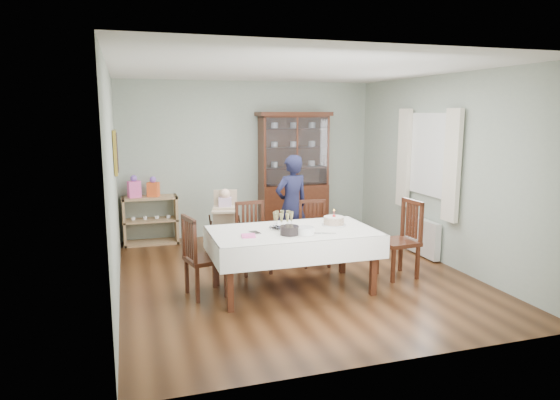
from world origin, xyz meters
name	(u,v)px	position (x,y,z in m)	size (l,w,h in m)	color
floor	(294,275)	(0.00, 0.00, 0.00)	(5.00, 5.00, 0.00)	#593319
room_shell	(283,146)	(0.00, 0.53, 1.70)	(5.00, 5.00, 5.00)	#9EAA99
dining_table	(292,260)	(-0.21, -0.52, 0.38)	(2.00, 1.15, 0.76)	#411F10
china_cabinet	(294,172)	(0.75, 2.26, 1.12)	(1.30, 0.48, 2.18)	#411F10
sideboard	(151,220)	(-1.75, 2.28, 0.40)	(0.90, 0.38, 0.80)	tan
picture_frame	(115,152)	(-2.22, 0.80, 1.65)	(0.04, 0.48, 0.58)	gold
window	(430,155)	(2.22, 0.30, 1.55)	(0.04, 1.02, 1.22)	white
curtain_left	(452,166)	(2.16, -0.32, 1.45)	(0.07, 0.30, 1.55)	silver
curtain_right	(404,158)	(2.16, 0.92, 1.45)	(0.07, 0.30, 1.55)	silver
radiator	(422,237)	(2.16, 0.30, 0.30)	(0.10, 0.80, 0.55)	white
chair_far_left	(254,251)	(-0.48, 0.33, 0.28)	(0.46, 0.46, 0.96)	#411F10
chair_far_right	(315,246)	(0.44, 0.39, 0.27)	(0.46, 0.46, 0.91)	#411F10
chair_end_left	(204,272)	(-1.27, -0.38, 0.29)	(0.52, 0.52, 0.98)	#411F10
chair_end_right	(399,254)	(1.31, -0.45, 0.31)	(0.49, 0.49, 1.03)	#411F10
woman	(292,205)	(0.29, 0.99, 0.77)	(0.56, 0.37, 1.54)	black
high_chair	(226,232)	(-0.73, 1.05, 0.41)	(0.57, 0.57, 1.06)	black
champagne_tray	(283,223)	(-0.29, -0.41, 0.83)	(0.35, 0.35, 0.21)	silver
birthday_cake	(334,221)	(0.37, -0.43, 0.81)	(0.30, 0.30, 0.20)	white
plate_stack_dark	(289,230)	(-0.31, -0.73, 0.81)	(0.22, 0.22, 0.10)	black
plate_stack_white	(305,231)	(-0.13, -0.77, 0.80)	(0.21, 0.21, 0.09)	white
napkin_stack	(248,236)	(-0.79, -0.68, 0.77)	(0.16, 0.16, 0.02)	#FF5DB1
cutlery	(252,233)	(-0.71, -0.53, 0.77)	(0.12, 0.17, 0.01)	silver
cake_knife	(323,233)	(0.08, -0.80, 0.77)	(0.30, 0.03, 0.01)	silver
gift_bag_pink	(134,188)	(-1.99, 2.26, 0.96)	(0.22, 0.17, 0.37)	#FF5DB1
gift_bag_orange	(153,188)	(-1.69, 2.26, 0.95)	(0.22, 0.19, 0.33)	#FD6128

